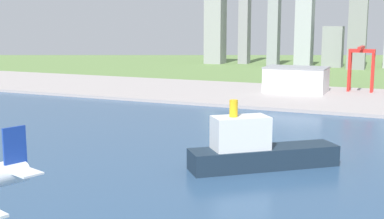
% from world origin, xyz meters
% --- Properties ---
extents(ground_plane, '(2400.00, 2400.00, 0.00)m').
position_xyz_m(ground_plane, '(0.00, 300.00, 0.00)').
color(ground_plane, '#618145').
extents(water_bay, '(840.00, 360.00, 0.15)m').
position_xyz_m(water_bay, '(0.00, 240.00, 0.07)').
color(water_bay, '#2D4C70').
rests_on(water_bay, ground).
extents(industrial_pier, '(840.00, 140.00, 2.50)m').
position_xyz_m(industrial_pier, '(0.00, 490.00, 1.25)').
color(industrial_pier, '#A29A98').
rests_on(industrial_pier, ground).
extents(cargo_ship, '(57.55, 51.09, 29.14)m').
position_xyz_m(cargo_ship, '(35.00, 279.51, 8.17)').
color(cargo_ship, '#192838').
rests_on(cargo_ship, water_bay).
extents(port_crane_red, '(21.27, 35.76, 39.01)m').
position_xyz_m(port_crane_red, '(51.30, 532.85, 29.94)').
color(port_crane_red, red).
rests_on(port_crane_red, industrial_pier).
extents(warehouse_main, '(51.40, 34.06, 21.53)m').
position_xyz_m(warehouse_main, '(1.39, 508.63, 13.29)').
color(warehouse_main, white).
rests_on(warehouse_main, industrial_pier).
extents(distant_skyline, '(436.14, 74.89, 156.90)m').
position_xyz_m(distant_skyline, '(-1.92, 818.60, 57.47)').
color(distant_skyline, gray).
rests_on(distant_skyline, ground).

